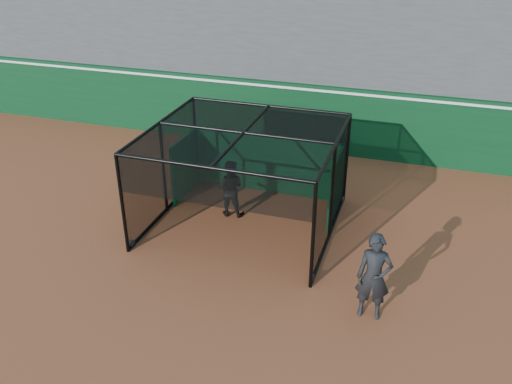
% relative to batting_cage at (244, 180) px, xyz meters
% --- Properties ---
extents(ground, '(120.00, 120.00, 0.00)m').
position_rel_batting_cage_xyz_m(ground, '(-0.47, -2.60, -1.39)').
color(ground, brown).
rests_on(ground, ground).
extents(outfield_wall, '(50.00, 0.50, 2.50)m').
position_rel_batting_cage_xyz_m(outfield_wall, '(-0.47, 5.90, -0.10)').
color(outfield_wall, '#0A371A').
rests_on(outfield_wall, ground).
extents(grandstand, '(50.00, 7.85, 8.95)m').
position_rel_batting_cage_xyz_m(grandstand, '(-0.47, 9.67, 3.09)').
color(grandstand, '#4C4C4F').
rests_on(grandstand, ground).
extents(batting_cage, '(5.00, 4.67, 2.78)m').
position_rel_batting_cage_xyz_m(batting_cage, '(0.00, 0.00, 0.00)').
color(batting_cage, black).
rests_on(batting_cage, ground).
extents(batter, '(0.91, 0.75, 1.71)m').
position_rel_batting_cage_xyz_m(batter, '(-0.58, 0.38, -0.53)').
color(batter, black).
rests_on(batter, ground).
extents(on_deck_player, '(0.78, 0.54, 2.05)m').
position_rel_batting_cage_xyz_m(on_deck_player, '(3.93, -2.87, -0.36)').
color(on_deck_player, black).
rests_on(on_deck_player, ground).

